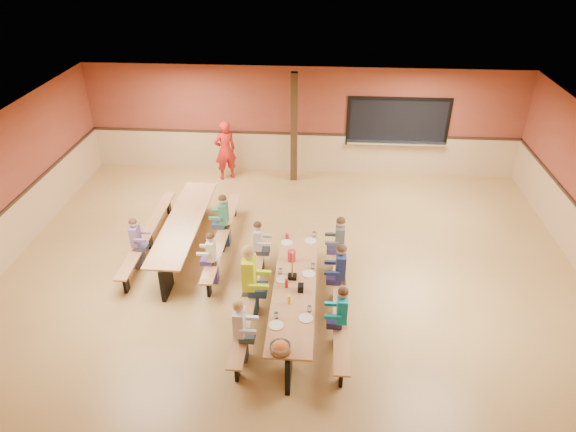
{
  "coord_description": "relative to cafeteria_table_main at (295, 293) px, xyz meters",
  "views": [
    {
      "loc": [
        0.56,
        -8.54,
        6.44
      ],
      "look_at": [
        -0.08,
        0.4,
        1.15
      ],
      "focal_mm": 32.0,
      "sensor_mm": 36.0,
      "label": 1
    }
  ],
  "objects": [
    {
      "name": "seated_child_green_sec",
      "position": [
        -1.7,
        2.29,
        0.09
      ],
      "size": [
        0.38,
        0.31,
        1.23
      ],
      "primitive_type": null,
      "color": "#32764E",
      "rests_on": "ground"
    },
    {
      "name": "standing_woman",
      "position": [
        -2.25,
        5.62,
        0.32
      ],
      "size": [
        0.73,
        0.65,
        1.69
      ],
      "primitive_type": "imported",
      "rotation": [
        0.0,
        0.0,
        3.66
      ],
      "color": "red",
      "rests_on": "ground"
    },
    {
      "name": "cafeteria_table_second",
      "position": [
        -2.52,
        2.04,
        0.0
      ],
      "size": [
        1.91,
        3.7,
        0.74
      ],
      "color": "#A86F42",
      "rests_on": "ground"
    },
    {
      "name": "condiment_mustard",
      "position": [
        -0.06,
        -0.54,
        0.3
      ],
      "size": [
        0.06,
        0.06,
        0.17
      ],
      "primitive_type": "cylinder",
      "color": "yellow",
      "rests_on": "cafeteria_table_main"
    },
    {
      "name": "punch_pitcher",
      "position": [
        -0.1,
        0.71,
        0.32
      ],
      "size": [
        0.16,
        0.16,
        0.22
      ],
      "primitive_type": "cylinder",
      "color": "red",
      "rests_on": "cafeteria_table_main"
    },
    {
      "name": "chip_bowl",
      "position": [
        -0.12,
        -1.65,
        0.29
      ],
      "size": [
        0.32,
        0.32,
        0.15
      ],
      "primitive_type": null,
      "color": "orange",
      "rests_on": "cafeteria_table_main"
    },
    {
      "name": "room_envelope",
      "position": [
        -0.16,
        1.28,
        0.16
      ],
      "size": [
        12.04,
        10.04,
        3.02
      ],
      "color": "brown",
      "rests_on": "ground"
    },
    {
      "name": "napkin_dispenser",
      "position": [
        0.12,
        -0.19,
        0.28
      ],
      "size": [
        0.1,
        0.14,
        0.13
      ],
      "primitive_type": "cube",
      "color": "black",
      "rests_on": "cafeteria_table_main"
    },
    {
      "name": "seated_child_teal_right",
      "position": [
        0.83,
        -0.69,
        0.09
      ],
      "size": [
        0.38,
        0.31,
        1.23
      ],
      "primitive_type": null,
      "color": "#0F8BA9",
      "rests_on": "ground"
    },
    {
      "name": "kitchen_pass_through",
      "position": [
        2.44,
        6.24,
        0.96
      ],
      "size": [
        2.78,
        0.28,
        1.38
      ],
      "color": "black",
      "rests_on": "ground"
    },
    {
      "name": "cafeteria_table_main",
      "position": [
        0.0,
        0.0,
        0.0
      ],
      "size": [
        1.91,
        3.7,
        0.74
      ],
      "color": "#A86F42",
      "rests_on": "ground"
    },
    {
      "name": "seated_child_purple_sec",
      "position": [
        -3.35,
        1.3,
        0.05
      ],
      "size": [
        0.34,
        0.28,
        1.16
      ],
      "primitive_type": null,
      "color": "slate",
      "rests_on": "ground"
    },
    {
      "name": "seated_child_white_left",
      "position": [
        -0.83,
        -1.13,
        0.08
      ],
      "size": [
        0.37,
        0.31,
        1.22
      ],
      "primitive_type": null,
      "color": "silver",
      "rests_on": "ground"
    },
    {
      "name": "condiment_ketchup",
      "position": [
        -0.14,
        -0.11,
        0.3
      ],
      "size": [
        0.06,
        0.06,
        0.17
      ],
      "primitive_type": "cylinder",
      "color": "#B2140F",
      "rests_on": "cafeteria_table_main"
    },
    {
      "name": "seated_child_navy_right",
      "position": [
        0.83,
        0.5,
        0.1
      ],
      "size": [
        0.39,
        0.32,
        1.26
      ],
      "primitive_type": null,
      "color": "navy",
      "rests_on": "ground"
    },
    {
      "name": "seated_adult_yellow",
      "position": [
        -0.83,
        0.06,
        0.2
      ],
      "size": [
        0.48,
        0.4,
        1.44
      ],
      "primitive_type": null,
      "color": "#CAEA15",
      "rests_on": "ground"
    },
    {
      "name": "seated_child_tan_sec",
      "position": [
        -1.7,
        0.91,
        0.04
      ],
      "size": [
        0.33,
        0.27,
        1.14
      ],
      "primitive_type": null,
      "color": "beige",
      "rests_on": "ground"
    },
    {
      "name": "ground",
      "position": [
        -0.16,
        1.28,
        -0.53
      ],
      "size": [
        12.0,
        12.0,
        0.0
      ],
      "primitive_type": "plane",
      "color": "olive",
      "rests_on": "ground"
    },
    {
      "name": "place_settings",
      "position": [
        0.0,
        0.0,
        0.27
      ],
      "size": [
        0.65,
        3.3,
        0.11
      ],
      "primitive_type": null,
      "color": "beige",
      "rests_on": "cafeteria_table_main"
    },
    {
      "name": "seated_child_grey_left",
      "position": [
        -0.83,
        1.35,
        0.06
      ],
      "size": [
        0.35,
        0.28,
        1.17
      ],
      "primitive_type": null,
      "color": "#B8B8B8",
      "rests_on": "ground"
    },
    {
      "name": "seated_child_char_right",
      "position": [
        0.82,
        1.49,
        0.1
      ],
      "size": [
        0.39,
        0.32,
        1.25
      ],
      "primitive_type": null,
      "color": "#44494D",
      "rests_on": "ground"
    },
    {
      "name": "table_paddle",
      "position": [
        -0.05,
        0.17,
        0.35
      ],
      "size": [
        0.16,
        0.16,
        0.56
      ],
      "color": "black",
      "rests_on": "cafeteria_table_main"
    },
    {
      "name": "structural_post",
      "position": [
        -0.36,
        5.68,
        0.97
      ],
      "size": [
        0.18,
        0.18,
        3.0
      ],
      "primitive_type": "cube",
      "color": "black",
      "rests_on": "ground"
    }
  ]
}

